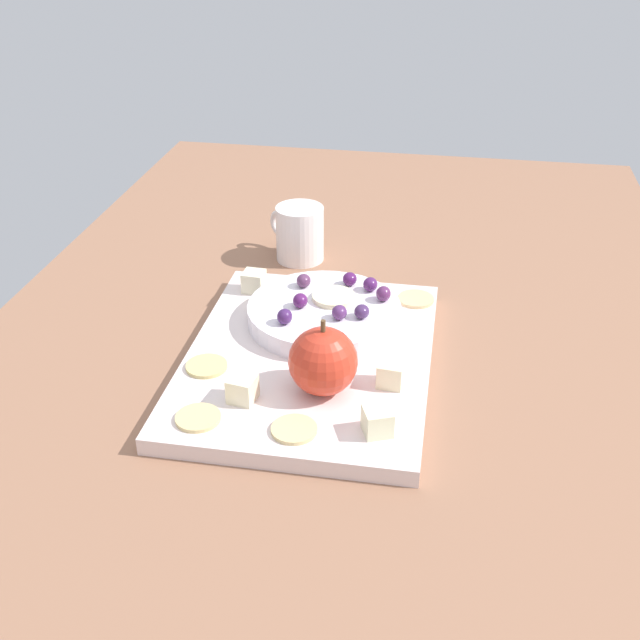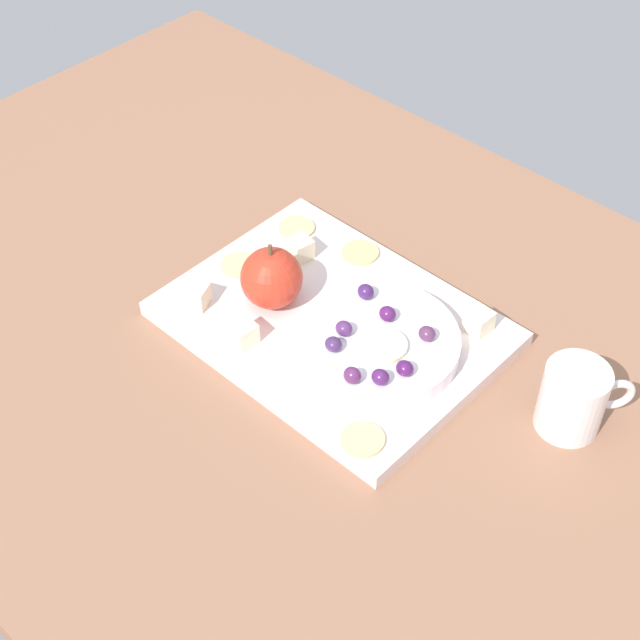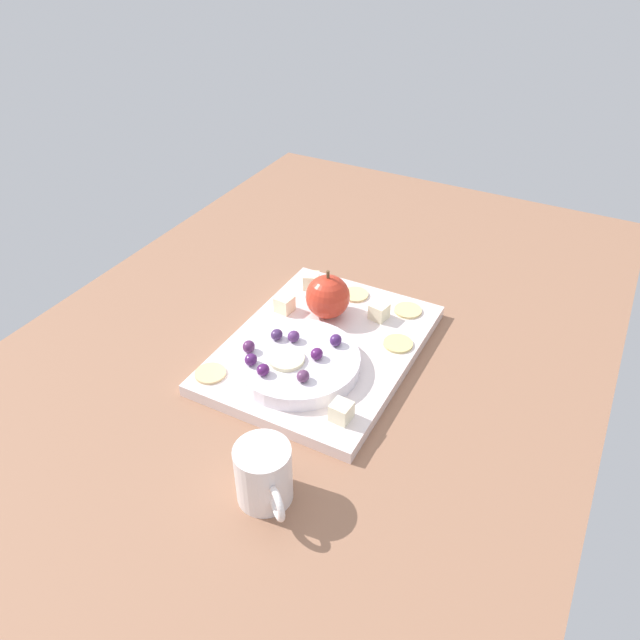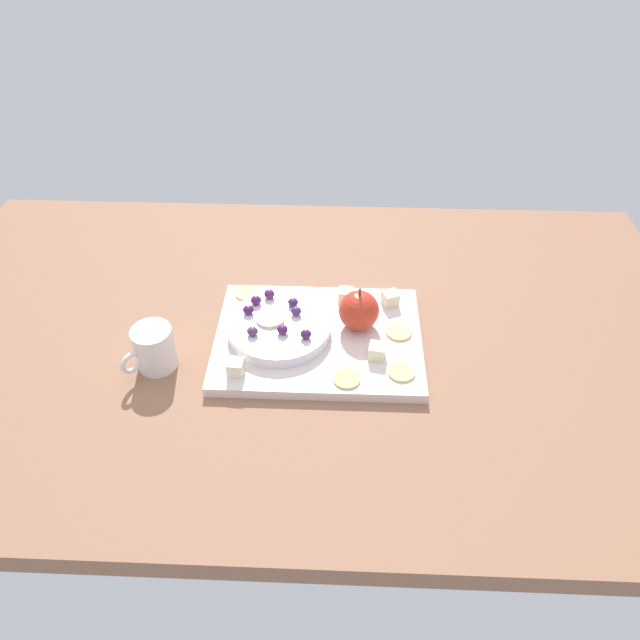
% 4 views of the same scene
% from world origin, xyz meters
% --- Properties ---
extents(table, '(1.44, 0.87, 0.04)m').
position_xyz_m(table, '(0.00, 0.00, 0.02)').
color(table, '#90634A').
rests_on(table, ground).
extents(platter, '(0.36, 0.26, 0.02)m').
position_xyz_m(platter, '(-0.03, 0.03, 0.05)').
color(platter, silver).
rests_on(platter, table).
extents(serving_dish, '(0.18, 0.18, 0.02)m').
position_xyz_m(serving_dish, '(0.03, 0.02, 0.07)').
color(serving_dish, white).
rests_on(serving_dish, platter).
extents(apple_whole, '(0.07, 0.07, 0.07)m').
position_xyz_m(apple_whole, '(-0.10, -0.00, 0.09)').
color(apple_whole, red).
rests_on(apple_whole, platter).
extents(apple_stem, '(0.01, 0.01, 0.01)m').
position_xyz_m(apple_stem, '(-0.10, -0.00, 0.13)').
color(apple_stem, brown).
rests_on(apple_stem, apple_whole).
extents(cheese_cube_0, '(0.03, 0.03, 0.03)m').
position_xyz_m(cheese_cube_0, '(-0.13, 0.08, 0.07)').
color(cheese_cube_0, '#F6EABE').
rests_on(cheese_cube_0, platter).
extents(cheese_cube_1, '(0.03, 0.03, 0.03)m').
position_xyz_m(cheese_cube_1, '(0.09, 0.12, 0.07)').
color(cheese_cube_1, '#F3EBC4').
rests_on(cheese_cube_1, platter).
extents(cheese_cube_2, '(0.03, 0.03, 0.03)m').
position_xyz_m(cheese_cube_2, '(-0.16, -0.06, 0.07)').
color(cheese_cube_2, '#EEEDC0').
rests_on(cheese_cube_2, platter).
extents(cheese_cube_3, '(0.03, 0.03, 0.03)m').
position_xyz_m(cheese_cube_3, '(-0.08, -0.07, 0.07)').
color(cheese_cube_3, '#F9EFBF').
rests_on(cheese_cube_3, platter).
extents(cracker_0, '(0.04, 0.04, 0.00)m').
position_xyz_m(cracker_0, '(-0.08, 0.13, 0.06)').
color(cracker_0, '#D8C37A').
rests_on(cracker_0, platter).
extents(cracker_1, '(0.04, 0.04, 0.00)m').
position_xyz_m(cracker_1, '(-0.17, 0.02, 0.06)').
color(cracker_1, '#DFC486').
rests_on(cracker_1, platter).
extents(cracker_2, '(0.04, 0.04, 0.00)m').
position_xyz_m(cracker_2, '(-0.17, 0.11, 0.06)').
color(cracker_2, '#DEC380').
rests_on(cracker_2, platter).
extents(cracker_3, '(0.04, 0.04, 0.00)m').
position_xyz_m(cracker_3, '(0.10, -0.08, 0.06)').
color(cracker_3, '#DEBA81').
rests_on(cracker_3, platter).
extents(grape_0, '(0.02, 0.02, 0.02)m').
position_xyz_m(grape_0, '(0.01, -0.00, 0.09)').
color(grape_0, '#522A61').
rests_on(grape_0, serving_dish).
extents(grape_1, '(0.02, 0.02, 0.02)m').
position_xyz_m(grape_1, '(-0.01, 0.06, 0.09)').
color(grape_1, '#412059').
rests_on(grape_1, serving_dish).
extents(grape_2, '(0.02, 0.02, 0.02)m').
position_xyz_m(grape_2, '(0.06, -0.04, 0.09)').
color(grape_2, '#572756').
rests_on(grape_2, serving_dish).
extents(grape_3, '(0.02, 0.02, 0.02)m').
position_xyz_m(grape_3, '(0.09, -0.00, 0.09)').
color(grape_3, '#4B1954').
rests_on(grape_3, serving_dish).
extents(grape_4, '(0.02, 0.02, 0.02)m').
position_xyz_m(grape_4, '(0.07, 0.05, 0.09)').
color(grape_4, '#582F53').
rests_on(grape_4, serving_dish).
extents(grape_5, '(0.02, 0.02, 0.02)m').
position_xyz_m(grape_5, '(0.01, -0.02, 0.09)').
color(grape_5, '#432856').
rests_on(grape_5, serving_dish).
extents(grape_6, '(0.02, 0.02, 0.02)m').
position_xyz_m(grape_6, '(0.08, -0.03, 0.09)').
color(grape_6, '#4C1E5A').
rests_on(grape_6, serving_dish).
extents(grape_7, '(0.02, 0.02, 0.02)m').
position_xyz_m(grape_7, '(0.03, 0.05, 0.09)').
color(grape_7, '#4F1A56').
rests_on(grape_7, serving_dish).
extents(apple_slice_0, '(0.05, 0.05, 0.01)m').
position_xyz_m(apple_slice_0, '(0.05, 0.01, 0.08)').
color(apple_slice_0, '#F3E8B4').
rests_on(apple_slice_0, serving_dish).
extents(cup, '(0.08, 0.09, 0.08)m').
position_xyz_m(cup, '(0.23, 0.09, 0.08)').
color(cup, white).
rests_on(cup, table).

